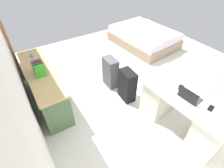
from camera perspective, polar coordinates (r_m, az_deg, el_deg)
The scene contains 15 objects.
ground_plane at distance 4.06m, azimuth 8.30°, elevation 0.77°, with size 5.89×5.89×0.00m, color silver.
wall_back at distance 2.61m, azimuth -31.48°, elevation 5.92°, with size 4.89×0.10×2.67m, color silver.
door_wooden at distance 4.47m, azimuth -32.13°, elevation 14.24°, with size 0.88×0.05×2.04m, color #936038.
desk at distance 3.09m, azimuth 22.53°, elevation -8.53°, with size 1.48×0.76×0.73m.
office_chair at distance 3.66m, azimuth 27.74°, elevation -0.88°, with size 0.56×0.56×0.94m.
credenza at distance 3.57m, azimuth -21.51°, elevation -0.74°, with size 1.80×0.48×0.74m.
bed at distance 5.55m, azimuth 10.57°, elevation 15.06°, with size 2.01×1.55×0.58m.
suitcase_black at distance 3.42m, azimuth 5.08°, elevation -0.50°, with size 0.36×0.22×0.67m, color black.
suitcase_spare_grey at distance 3.74m, azimuth -0.53°, elevation 3.89°, with size 0.36×0.22×0.68m, color #4C4C51.
laptop at distance 2.79m, azimuth 24.32°, elevation -3.81°, with size 0.33×0.24×0.21m.
computer_mouse at distance 2.92m, azimuth 20.52°, elevation -1.18°, with size 0.06×0.10×0.03m, color white.
cell_phone_near_laptop at distance 2.82m, azimuth 30.03°, elevation -6.99°, with size 0.07×0.14×0.01m, color black.
cell_phone_by_mouse at distance 2.98m, azimuth 21.85°, elevation -0.97°, with size 0.07×0.14×0.01m, color black.
book_row at distance 3.24m, azimuth -23.16°, elevation 4.77°, with size 0.27×0.17×0.24m.
figurine_small at distance 3.82m, azimuth -25.30°, elevation 8.79°, with size 0.08×0.08×0.11m, color #4C7FBF.
Camera 1 is at (-2.30, 2.15, 2.57)m, focal length 27.47 mm.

